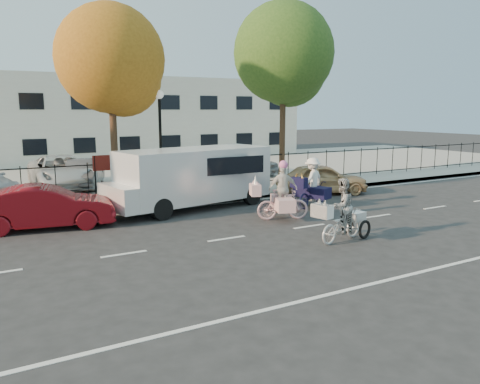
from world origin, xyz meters
TOP-DOWN VIEW (x-y plane):
  - ground at (0.00, 0.00)m, footprint 120.00×120.00m
  - road_markings at (0.00, 0.00)m, footprint 60.00×9.52m
  - curb at (0.00, 5.05)m, footprint 60.00×0.10m
  - sidewalk at (0.00, 6.10)m, footprint 60.00×2.20m
  - parking_lot at (0.00, 15.00)m, footprint 60.00×15.60m
  - iron_fence at (0.00, 7.20)m, footprint 58.00×0.06m
  - building at (0.00, 25.00)m, footprint 34.00×10.00m
  - lamppost at (0.50, 6.80)m, footprint 0.36×0.36m
  - street_sign at (-1.85, 6.80)m, footprint 0.85×0.06m
  - zebra_trike at (2.76, -1.78)m, footprint 2.11×1.14m
  - unicorn_bike at (2.74, 1.21)m, footprint 2.05×1.49m
  - bull_bike at (4.95, 2.42)m, footprint 2.11×1.50m
  - white_van at (0.89, 4.50)m, footprint 6.68×3.20m
  - red_sedan at (-4.39, 3.85)m, footprint 4.35×2.14m
  - gold_sedan at (7.14, 4.50)m, footprint 4.26×2.88m
  - lot_car_b at (-2.84, 10.98)m, footprint 2.51×5.32m
  - lot_car_c at (-1.95, 10.42)m, footprint 2.66×4.20m
  - lot_car_d at (6.79, 10.80)m, footprint 2.78×4.41m
  - tree_mid at (-1.14, 7.36)m, footprint 4.25×4.25m
  - tree_east at (7.03, 7.36)m, footprint 4.76×4.76m

SIDE VIEW (x-z plane):
  - ground at x=0.00m, z-range 0.00..0.00m
  - road_markings at x=0.00m, z-range 0.00..0.01m
  - curb at x=0.00m, z-range 0.00..0.15m
  - sidewalk at x=0.00m, z-range 0.00..0.15m
  - parking_lot at x=0.00m, z-range 0.00..0.15m
  - gold_sedan at x=7.14m, z-range 0.00..1.35m
  - red_sedan at x=-4.39m, z-range 0.00..1.37m
  - zebra_trike at x=2.76m, z-range -0.21..1.60m
  - unicorn_bike at x=2.74m, z-range -0.26..1.76m
  - bull_bike at x=4.95m, z-range -0.19..1.71m
  - lot_car_c at x=-1.95m, z-range 0.15..1.46m
  - lot_car_d at x=6.79m, z-range 0.15..1.55m
  - lot_car_b at x=-2.84m, z-range 0.15..1.62m
  - iron_fence at x=0.00m, z-range 0.15..1.65m
  - white_van at x=0.89m, z-range 0.12..2.37m
  - street_sign at x=-1.85m, z-range 0.52..2.32m
  - building at x=0.00m, z-range 0.00..6.00m
  - lamppost at x=0.50m, z-range 0.95..5.28m
  - tree_mid at x=-1.14m, z-range 1.56..9.34m
  - tree_east at x=7.03m, z-range 1.75..10.48m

